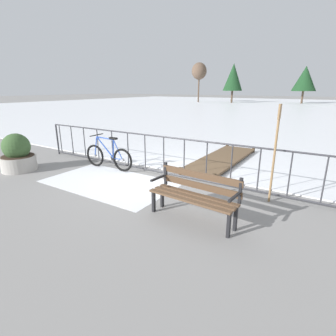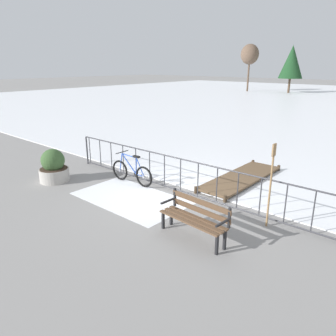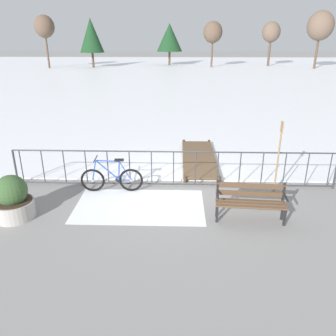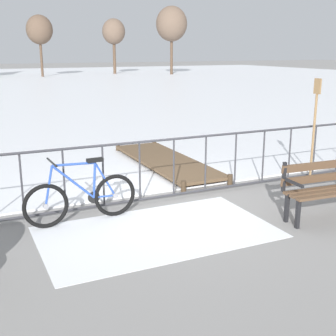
# 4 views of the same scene
# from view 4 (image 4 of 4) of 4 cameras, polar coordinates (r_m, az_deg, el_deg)

# --- Properties ---
(ground_plane) EXTENTS (160.00, 160.00, 0.00)m
(ground_plane) POSITION_cam_4_polar(r_m,az_deg,el_deg) (7.70, 0.73, -3.96)
(ground_plane) COLOR gray
(frozen_pond) EXTENTS (80.00, 56.00, 0.03)m
(frozen_pond) POSITION_cam_4_polar(r_m,az_deg,el_deg) (35.19, -20.27, 9.95)
(frozen_pond) COLOR white
(frozen_pond) RESTS_ON ground
(snow_patch) EXTENTS (3.25, 1.89, 0.01)m
(snow_patch) POSITION_cam_4_polar(r_m,az_deg,el_deg) (6.36, -1.34, -8.13)
(snow_patch) COLOR white
(snow_patch) RESTS_ON ground
(railing_fence) EXTENTS (9.06, 0.06, 1.07)m
(railing_fence) POSITION_cam_4_polar(r_m,az_deg,el_deg) (7.54, 0.74, 0.06)
(railing_fence) COLOR #38383D
(railing_fence) RESTS_ON ground
(bicycle_near_railing) EXTENTS (1.71, 0.52, 0.97)m
(bicycle_near_railing) POSITION_cam_4_polar(r_m,az_deg,el_deg) (6.72, -10.94, -3.78)
(bicycle_near_railing) COLOR black
(bicycle_near_railing) RESTS_ON ground
(park_bench) EXTENTS (1.63, 0.59, 0.89)m
(park_bench) POSITION_cam_4_polar(r_m,az_deg,el_deg) (7.22, 20.11, -1.95)
(park_bench) COLOR brown
(park_bench) RESTS_ON ground
(oar_upright) EXTENTS (0.04, 0.16, 1.98)m
(oar_upright) POSITION_cam_4_polar(r_m,az_deg,el_deg) (8.79, 18.15, 5.31)
(oar_upright) COLOR #937047
(oar_upright) RESTS_ON ground
(wooden_dock) EXTENTS (1.10, 3.71, 0.20)m
(wooden_dock) POSITION_cam_4_polar(r_m,az_deg,el_deg) (9.84, -0.24, 0.95)
(wooden_dock) COLOR brown
(wooden_dock) RESTS_ON ground
(tree_west_mid) EXTENTS (2.33, 2.33, 5.53)m
(tree_west_mid) POSITION_cam_4_polar(r_m,az_deg,el_deg) (47.98, -6.94, 16.82)
(tree_west_mid) COLOR brown
(tree_west_mid) RESTS_ON ground
(tree_centre) EXTENTS (2.38, 2.38, 5.53)m
(tree_centre) POSITION_cam_4_polar(r_m,az_deg,el_deg) (44.12, -16.07, 16.55)
(tree_centre) COLOR brown
(tree_centre) RESTS_ON ground
(tree_extra) EXTENTS (3.08, 3.08, 6.63)m
(tree_extra) POSITION_cam_4_polar(r_m,az_deg,el_deg) (46.47, 0.46, 17.87)
(tree_extra) COLOR brown
(tree_extra) RESTS_ON ground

